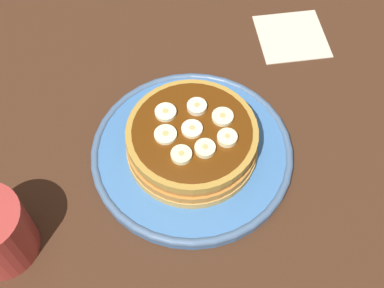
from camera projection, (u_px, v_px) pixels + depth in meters
ground_plane at (192, 162)px, 72.49cm from camera, size 140.00×140.00×3.00cm
plate at (192, 152)px, 70.36cm from camera, size 28.01×28.01×1.92cm
pancake_stack at (192, 140)px, 67.93cm from camera, size 18.50×18.35×4.92cm
banana_slice_0 at (192, 131)px, 65.43cm from camera, size 2.78×2.78×0.74cm
banana_slice_1 at (195, 107)px, 67.47cm from camera, size 2.67×2.67×0.96cm
banana_slice_2 at (166, 135)px, 65.14cm from camera, size 2.96×2.96×0.73cm
banana_slice_3 at (181, 155)px, 63.36cm from camera, size 2.70×2.70×0.92cm
banana_slice_4 at (223, 117)px, 66.63cm from camera, size 2.87×2.87×0.81cm
banana_slice_5 at (227, 138)px, 64.68cm from camera, size 2.62×2.62×1.04cm
banana_slice_6 at (166, 113)px, 67.03cm from camera, size 2.87×2.87×0.81cm
banana_slice_7 at (205, 149)px, 63.86cm from camera, size 2.68×2.68×0.96cm
napkin at (292, 36)px, 83.78cm from camera, size 13.95×13.95×0.30cm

